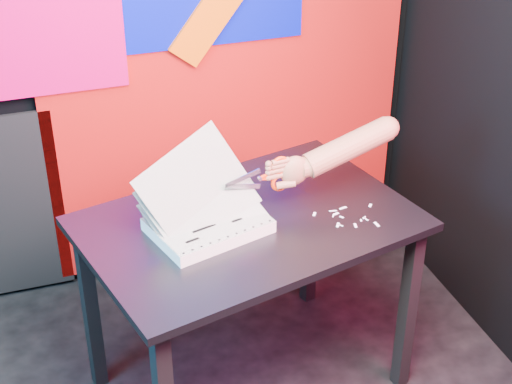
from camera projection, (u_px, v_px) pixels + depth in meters
name	position (u px, v px, depth m)	size (l,w,h in m)	color
room	(135.00, 171.00, 1.75)	(3.01, 3.01, 2.71)	black
backdrop	(88.00, 86.00, 3.16)	(2.88, 0.05, 2.08)	red
work_table	(249.00, 244.00, 2.73)	(1.25, 0.98, 0.75)	black
printout_stack	(207.00, 223.00, 2.61)	(0.46, 0.36, 0.35)	white
scissors	(276.00, 175.00, 2.67)	(0.24, 0.03, 0.13)	silver
hand_forearm	(339.00, 151.00, 2.73)	(0.50, 0.12, 0.19)	#945435
paper_clippings	(348.00, 217.00, 2.70)	(0.23, 0.16, 0.00)	white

